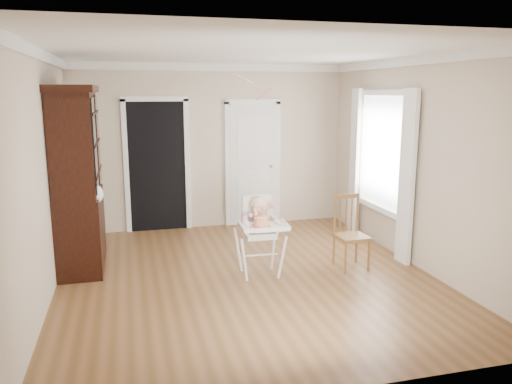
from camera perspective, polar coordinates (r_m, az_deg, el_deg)
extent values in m
plane|color=brown|center=(6.25, -1.02, -9.71)|extent=(5.00, 5.00, 0.00)
plane|color=white|center=(5.85, -1.12, 15.78)|extent=(5.00, 5.00, 0.00)
plane|color=#C1AF96|center=(8.34, -5.10, 5.14)|extent=(4.50, 0.00, 4.50)
plane|color=#C1AF96|center=(5.81, -23.18, 1.54)|extent=(0.00, 5.00, 5.00)
plane|color=#C1AF96|center=(6.78, 17.78, 3.21)|extent=(0.00, 5.00, 5.00)
cube|color=black|center=(8.26, -11.22, 2.82)|extent=(0.90, 0.03, 2.10)
cube|color=white|center=(8.24, -14.62, 2.65)|extent=(0.08, 0.05, 2.18)
cube|color=white|center=(8.30, -7.83, 2.96)|extent=(0.08, 0.05, 2.18)
cube|color=white|center=(8.17, -11.51, 10.39)|extent=(1.06, 0.05, 0.08)
cube|color=white|center=(8.49, -0.36, 3.10)|extent=(0.80, 0.05, 2.05)
cube|color=white|center=(8.40, -3.28, 2.99)|extent=(0.08, 0.05, 2.13)
cube|color=white|center=(8.62, 2.47, 3.20)|extent=(0.08, 0.05, 2.13)
sphere|color=gold|center=(8.55, 1.78, 2.97)|extent=(0.06, 0.06, 0.06)
cube|color=white|center=(7.45, 14.41, 4.47)|extent=(0.02, 1.20, 1.60)
cube|color=white|center=(7.39, 14.59, 10.95)|extent=(0.06, 1.36, 0.08)
cube|color=white|center=(6.78, 16.87, 1.55)|extent=(0.08, 0.28, 2.30)
cube|color=white|center=(8.13, 11.18, 3.40)|extent=(0.08, 0.28, 2.30)
cylinder|color=white|center=(6.01, -1.34, -7.90)|extent=(0.12, 0.11, 0.58)
cylinder|color=white|center=(6.11, 2.99, -7.58)|extent=(0.11, 0.12, 0.58)
cylinder|color=white|center=(6.41, -2.05, -6.66)|extent=(0.11, 0.12, 0.58)
cylinder|color=white|center=(6.50, 2.01, -6.39)|extent=(0.12, 0.11, 0.58)
cylinder|color=white|center=(6.21, 0.50, -7.21)|extent=(0.45, 0.04, 0.02)
cube|color=white|center=(6.17, 0.41, -4.77)|extent=(0.38, 0.36, 0.08)
cube|color=white|center=(6.11, -1.28, -3.82)|extent=(0.05, 0.33, 0.17)
cube|color=white|center=(6.18, 2.08, -3.64)|extent=(0.05, 0.33, 0.17)
cube|color=white|center=(6.27, 0.09, -2.32)|extent=(0.37, 0.07, 0.43)
cube|color=white|center=(5.91, 0.90, -3.99)|extent=(0.56, 0.41, 0.03)
cube|color=white|center=(5.73, 1.33, -4.29)|extent=(0.54, 0.05, 0.04)
ellipsoid|color=beige|center=(6.16, 0.35, -3.39)|extent=(0.22, 0.18, 0.27)
sphere|color=beige|center=(6.11, 0.36, -1.41)|extent=(0.19, 0.19, 0.19)
sphere|color=red|center=(6.09, 0.47, -3.01)|extent=(0.14, 0.14, 0.14)
sphere|color=red|center=(6.04, 0.30, -2.00)|extent=(0.07, 0.07, 0.07)
sphere|color=red|center=(6.07, 1.90, -1.55)|extent=(0.06, 0.06, 0.06)
cylinder|color=silver|center=(5.90, 0.58, -3.87)|extent=(0.22, 0.22, 0.01)
cylinder|color=red|center=(5.88, 0.58, -3.40)|extent=(0.17, 0.17, 0.09)
cylinder|color=#F2E08C|center=(5.86, 0.81, -3.04)|extent=(0.08, 0.08, 0.02)
cylinder|color=pink|center=(5.97, -1.31, -3.18)|extent=(0.07, 0.07, 0.11)
cylinder|color=#7E66B4|center=(5.95, -1.31, -2.55)|extent=(0.07, 0.07, 0.03)
cone|color=#7E66B4|center=(5.94, -1.31, -2.23)|extent=(0.02, 0.02, 0.04)
cube|color=black|center=(6.89, -19.34, -4.11)|extent=(0.54, 1.29, 0.97)
cube|color=black|center=(6.69, -19.98, 5.28)|extent=(0.50, 1.29, 1.29)
cube|color=black|center=(6.35, -17.91, 5.12)|extent=(0.02, 0.56, 1.13)
cube|color=black|center=(7.00, -17.62, 5.67)|extent=(0.02, 0.56, 1.13)
cube|color=black|center=(6.66, -20.37, 11.00)|extent=(0.58, 1.38, 0.09)
ellipsoid|color=white|center=(6.39, -17.99, -0.24)|extent=(0.22, 0.17, 0.24)
cube|color=brown|center=(6.57, 10.88, -5.08)|extent=(0.40, 0.40, 0.05)
cylinder|color=brown|center=(6.41, 10.19, -7.39)|extent=(0.03, 0.03, 0.41)
cylinder|color=brown|center=(6.57, 12.77, -7.05)|extent=(0.03, 0.03, 0.41)
cylinder|color=brown|center=(6.69, 8.89, -6.54)|extent=(0.03, 0.03, 0.41)
cylinder|color=brown|center=(6.84, 11.39, -6.24)|extent=(0.03, 0.03, 0.41)
cylinder|color=brown|center=(6.57, 8.98, -2.60)|extent=(0.03, 0.03, 0.53)
cylinder|color=brown|center=(6.72, 11.51, -2.38)|extent=(0.03, 0.03, 0.53)
cube|color=brown|center=(6.59, 10.33, -0.47)|extent=(0.35, 0.05, 0.06)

